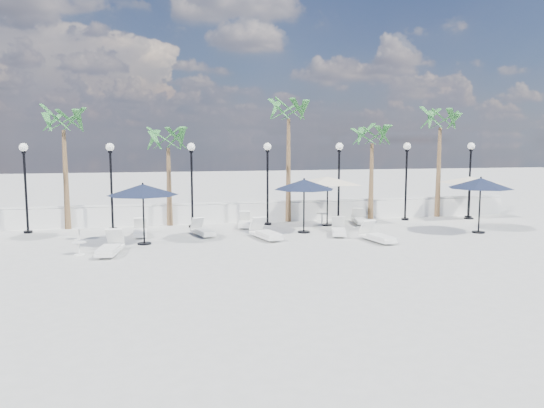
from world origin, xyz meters
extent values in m
plane|color=#A3A49E|center=(0.00, 0.00, 0.00)|extent=(100.00, 100.00, 0.00)
cube|color=silver|center=(0.00, 7.50, 0.45)|extent=(26.00, 0.30, 0.90)
cube|color=silver|center=(0.00, 7.50, 0.97)|extent=(26.00, 0.12, 0.08)
cylinder|color=black|center=(-10.50, 6.50, 0.05)|extent=(0.36, 0.36, 0.10)
cylinder|color=black|center=(-10.50, 6.50, 1.75)|extent=(0.10, 0.10, 3.50)
cylinder|color=black|center=(-10.50, 6.50, 3.45)|extent=(0.18, 0.18, 0.10)
sphere|color=white|center=(-10.50, 6.50, 3.66)|extent=(0.36, 0.36, 0.36)
cylinder|color=black|center=(-7.00, 6.50, 0.05)|extent=(0.36, 0.36, 0.10)
cylinder|color=black|center=(-7.00, 6.50, 1.75)|extent=(0.10, 0.10, 3.50)
cylinder|color=black|center=(-7.00, 6.50, 3.45)|extent=(0.18, 0.18, 0.10)
sphere|color=white|center=(-7.00, 6.50, 3.66)|extent=(0.36, 0.36, 0.36)
cylinder|color=black|center=(-3.50, 6.50, 0.05)|extent=(0.36, 0.36, 0.10)
cylinder|color=black|center=(-3.50, 6.50, 1.75)|extent=(0.10, 0.10, 3.50)
cylinder|color=black|center=(-3.50, 6.50, 3.45)|extent=(0.18, 0.18, 0.10)
sphere|color=white|center=(-3.50, 6.50, 3.66)|extent=(0.36, 0.36, 0.36)
cylinder|color=black|center=(0.00, 6.50, 0.05)|extent=(0.36, 0.36, 0.10)
cylinder|color=black|center=(0.00, 6.50, 1.75)|extent=(0.10, 0.10, 3.50)
cylinder|color=black|center=(0.00, 6.50, 3.45)|extent=(0.18, 0.18, 0.10)
sphere|color=white|center=(0.00, 6.50, 3.66)|extent=(0.36, 0.36, 0.36)
cylinder|color=black|center=(3.50, 6.50, 0.05)|extent=(0.36, 0.36, 0.10)
cylinder|color=black|center=(3.50, 6.50, 1.75)|extent=(0.10, 0.10, 3.50)
cylinder|color=black|center=(3.50, 6.50, 3.45)|extent=(0.18, 0.18, 0.10)
sphere|color=white|center=(3.50, 6.50, 3.66)|extent=(0.36, 0.36, 0.36)
cylinder|color=black|center=(7.00, 6.50, 0.05)|extent=(0.36, 0.36, 0.10)
cylinder|color=black|center=(7.00, 6.50, 1.75)|extent=(0.10, 0.10, 3.50)
cylinder|color=black|center=(7.00, 6.50, 3.45)|extent=(0.18, 0.18, 0.10)
sphere|color=white|center=(7.00, 6.50, 3.66)|extent=(0.36, 0.36, 0.36)
cylinder|color=black|center=(10.50, 6.50, 0.05)|extent=(0.36, 0.36, 0.10)
cylinder|color=black|center=(10.50, 6.50, 1.75)|extent=(0.10, 0.10, 3.50)
cylinder|color=black|center=(10.50, 6.50, 3.45)|extent=(0.18, 0.18, 0.10)
sphere|color=white|center=(10.50, 6.50, 3.66)|extent=(0.36, 0.36, 0.36)
cone|color=brown|center=(-9.00, 7.30, 2.20)|extent=(0.28, 0.28, 4.40)
cone|color=brown|center=(-4.50, 7.30, 1.80)|extent=(0.28, 0.28, 3.60)
cone|color=brown|center=(1.20, 7.30, 2.50)|extent=(0.28, 0.28, 5.00)
cone|color=brown|center=(5.50, 7.30, 1.90)|extent=(0.28, 0.28, 3.80)
cone|color=brown|center=(9.20, 7.30, 2.30)|extent=(0.28, 0.28, 4.60)
cube|color=white|center=(-6.69, 1.25, 0.15)|extent=(0.91, 1.97, 0.10)
cube|color=white|center=(-6.73, 0.99, 0.27)|extent=(0.78, 1.35, 0.10)
cube|color=white|center=(-6.58, 2.00, 0.53)|extent=(0.65, 0.53, 0.59)
cube|color=white|center=(-3.22, 4.24, 0.13)|extent=(0.99, 1.72, 0.09)
cube|color=white|center=(-3.16, 4.03, 0.23)|extent=(0.80, 1.20, 0.09)
cube|color=white|center=(-3.40, 4.88, 0.46)|extent=(0.60, 0.52, 0.51)
cube|color=white|center=(-5.77, 4.70, 0.13)|extent=(0.57, 1.65, 0.09)
cube|color=white|center=(-5.77, 4.48, 0.23)|extent=(0.53, 1.12, 0.09)
cube|color=white|center=(-5.78, 5.36, 0.46)|extent=(0.52, 0.40, 0.51)
cube|color=white|center=(2.34, 3.14, 0.14)|extent=(1.04, 1.78, 0.09)
cube|color=white|center=(2.28, 2.92, 0.24)|extent=(0.84, 1.25, 0.09)
cube|color=white|center=(2.54, 3.79, 0.47)|extent=(0.62, 0.54, 0.53)
cube|color=white|center=(-1.19, 6.00, 0.13)|extent=(0.83, 1.68, 0.09)
cube|color=white|center=(-1.23, 5.78, 0.23)|extent=(0.70, 1.16, 0.09)
cube|color=white|center=(-1.06, 6.64, 0.45)|extent=(0.57, 0.47, 0.50)
cube|color=white|center=(-0.81, 2.94, 0.16)|extent=(1.10, 2.02, 0.10)
cube|color=white|center=(-0.75, 2.69, 0.27)|extent=(0.90, 1.41, 0.10)
cube|color=white|center=(-1.00, 3.70, 0.54)|extent=(0.70, 0.59, 0.60)
cube|color=white|center=(3.33, 1.41, 0.15)|extent=(0.93, 1.90, 0.10)
cube|color=white|center=(3.37, 1.17, 0.26)|extent=(0.79, 1.31, 0.10)
cube|color=white|center=(3.19, 2.14, 0.51)|extent=(0.64, 0.53, 0.57)
cube|color=white|center=(4.35, 5.85, 0.13)|extent=(0.81, 1.69, 0.09)
cube|color=white|center=(4.31, 5.64, 0.23)|extent=(0.69, 1.16, 0.09)
cube|color=white|center=(4.46, 6.50, 0.45)|extent=(0.56, 0.46, 0.51)
cylinder|color=white|center=(-7.73, 1.44, 0.01)|extent=(0.36, 0.36, 0.03)
cylinder|color=white|center=(-7.73, 1.44, 0.22)|extent=(0.05, 0.05, 0.44)
cylinder|color=white|center=(-7.73, 1.44, 0.45)|extent=(0.47, 0.47, 0.03)
cylinder|color=white|center=(-8.14, 4.42, 0.01)|extent=(0.37, 0.37, 0.03)
cylinder|color=white|center=(-8.14, 4.42, 0.22)|extent=(0.06, 0.06, 0.45)
cylinder|color=white|center=(-8.14, 4.42, 0.46)|extent=(0.48, 0.48, 0.03)
cylinder|color=white|center=(2.53, 6.03, 0.02)|extent=(0.43, 0.43, 0.03)
cylinder|color=white|center=(2.53, 6.03, 0.26)|extent=(0.06, 0.06, 0.52)
cylinder|color=white|center=(2.53, 6.03, 0.53)|extent=(0.56, 0.56, 0.03)
cylinder|color=black|center=(-5.57, 2.90, 0.03)|extent=(0.52, 0.52, 0.06)
cylinder|color=black|center=(-5.57, 2.90, 1.13)|extent=(0.06, 0.06, 2.27)
cone|color=black|center=(-5.57, 2.90, 2.10)|extent=(2.68, 2.68, 0.42)
sphere|color=black|center=(-5.57, 2.90, 2.33)|extent=(0.07, 0.07, 0.07)
cylinder|color=black|center=(1.09, 4.09, 0.03)|extent=(0.53, 0.53, 0.06)
cylinder|color=black|center=(1.09, 4.09, 1.13)|extent=(0.07, 0.07, 2.25)
cone|color=black|center=(1.09, 4.09, 2.08)|extent=(2.63, 2.63, 0.42)
sphere|color=black|center=(1.09, 4.09, 2.32)|extent=(0.08, 0.08, 0.08)
cylinder|color=black|center=(8.42, 2.45, 0.03)|extent=(0.54, 0.54, 0.06)
cylinder|color=black|center=(8.42, 2.45, 1.16)|extent=(0.07, 0.07, 2.32)
cone|color=black|center=(8.42, 2.45, 2.14)|extent=(2.70, 2.70, 0.43)
sphere|color=black|center=(8.42, 2.45, 2.38)|extent=(0.08, 0.08, 0.08)
cylinder|color=black|center=(2.68, 5.71, 0.03)|extent=(0.51, 0.51, 0.06)
cylinder|color=black|center=(2.68, 5.71, 1.13)|extent=(0.07, 0.07, 2.26)
pyramid|color=beige|center=(2.68, 5.71, 2.29)|extent=(5.01, 5.01, 0.34)
cylinder|color=black|center=(10.35, 6.20, 0.03)|extent=(0.49, 0.49, 0.06)
cylinder|color=black|center=(10.35, 6.20, 1.06)|extent=(0.07, 0.07, 2.11)
pyramid|color=beige|center=(10.35, 6.20, 2.13)|extent=(4.58, 4.58, 0.33)
camera|label=1|loc=(-5.02, -17.61, 3.96)|focal=35.00mm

